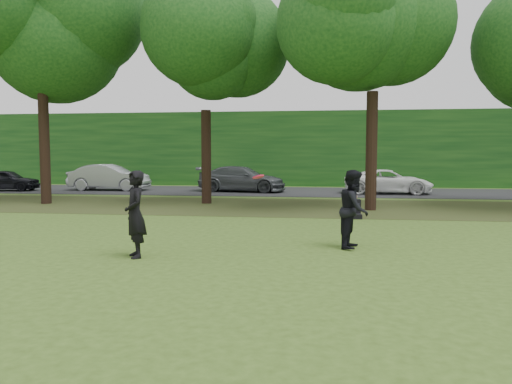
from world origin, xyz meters
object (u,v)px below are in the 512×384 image
at_px(player_right, 354,209).
at_px(frisbee, 258,177).
at_px(player_left, 135,214).
at_px(seated_person, 354,209).

height_order(player_right, frisbee, player_right).
xyz_separation_m(player_left, player_right, (4.73, 1.76, -0.01)).
xyz_separation_m(player_left, seated_person, (5.06, 7.35, -0.63)).
xyz_separation_m(player_right, seated_person, (0.33, 5.59, -0.62)).
bearing_deg(player_left, frisbee, 81.38).
relative_size(frisbee, seated_person, 0.35).
bearing_deg(player_right, player_left, 122.87).
bearing_deg(player_right, frisbee, 118.52).
bearing_deg(frisbee, player_left, -156.02).
distance_m(player_right, seated_person, 5.63).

